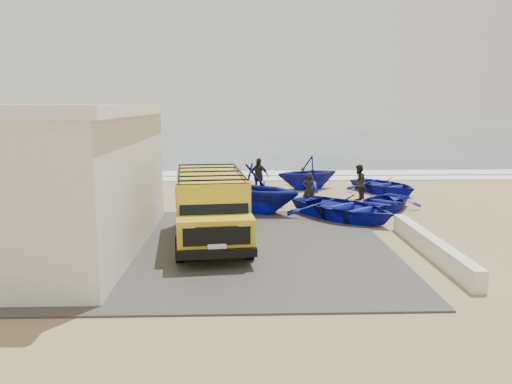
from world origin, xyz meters
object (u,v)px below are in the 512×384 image
object	(u,v)px
fisherman_front	(309,190)
boat_mid_right	(384,185)
parapet	(431,246)
boat_mid_left	(255,189)
fisherman_middle	(358,182)
van	(211,205)
building	(2,179)
fisherman_back	(258,176)
boat_near_right	(383,202)
boat_far_left	(308,172)
boat_near_left	(343,208)

from	to	relation	value
fisherman_front	boat_mid_right	bearing A→B (deg)	-128.94
parapet	boat_mid_left	world-z (taller)	boat_mid_left
fisherman_middle	van	bearing A→B (deg)	-8.04
building	fisherman_back	world-z (taller)	building
building	van	distance (m)	6.17
boat_mid_left	boat_mid_right	xyz separation A→B (m)	(6.47, 4.36, -0.61)
boat_mid_right	fisherman_back	bearing A→B (deg)	150.65
boat_near_right	boat_far_left	world-z (taller)	boat_far_left
van	fisherman_middle	world-z (taller)	van
building	fisherman_front	size ratio (longest dim) A/B	6.21
boat_near_left	fisherman_front	size ratio (longest dim) A/B	2.91
parapet	boat_mid_right	xyz separation A→B (m)	(1.56, 10.23, 0.11)
boat_mid_left	boat_far_left	bearing A→B (deg)	3.98
boat_far_left	fisherman_front	distance (m)	4.77
building	parapet	distance (m)	12.68
fisherman_back	boat_far_left	bearing A→B (deg)	16.30
boat_mid_right	fisherman_back	world-z (taller)	fisherman_back
fisherman_middle	parapet	bearing A→B (deg)	34.24
boat_near_right	fisherman_middle	bearing A→B (deg)	138.22
boat_mid_right	fisherman_middle	xyz separation A→B (m)	(-1.65, -1.60, 0.42)
parapet	boat_mid_right	distance (m)	10.35
fisherman_front	boat_near_left	bearing A→B (deg)	127.03
fisherman_middle	boat_far_left	bearing A→B (deg)	-112.45
boat_near_right	fisherman_front	size ratio (longest dim) A/B	2.26
van	boat_mid_right	world-z (taller)	van
boat_near_right	fisherman_back	size ratio (longest dim) A/B	1.92
boat_near_left	fisherman_back	xyz separation A→B (m)	(-3.02, 5.33, 0.43)
boat_near_right	fisherman_front	bearing A→B (deg)	-154.19
boat_near_right	boat_mid_right	world-z (taller)	boat_mid_right
boat_mid_right	boat_near_right	bearing A→B (deg)	-138.04
fisherman_middle	boat_near_left	bearing A→B (deg)	12.79
fisherman_middle	fisherman_back	xyz separation A→B (m)	(-4.54, 1.35, 0.09)
van	boat_mid_left	size ratio (longest dim) A/B	1.45
van	boat_near_left	size ratio (longest dim) A/B	1.25
boat_near_left	fisherman_middle	bearing A→B (deg)	29.90
boat_near_left	fisherman_back	distance (m)	6.14
building	van	world-z (taller)	building
boat_near_right	parapet	bearing A→B (deg)	-55.42
fisherman_front	fisherman_back	world-z (taller)	fisherman_back
fisherman_front	fisherman_middle	bearing A→B (deg)	-132.35
building	boat_near_right	xyz separation A→B (m)	(12.86, 5.16, -1.81)
building	boat_near_left	bearing A→B (deg)	18.57
boat_mid_left	fisherman_front	xyz separation A→B (m)	(2.30, 0.93, -0.24)
fisherman_middle	building	bearing A→B (deg)	-24.77
fisherman_front	boat_near_right	bearing A→B (deg)	179.58
parapet	van	size ratio (longest dim) A/B	1.09
building	boat_near_right	size ratio (longest dim) A/B	2.75
boat_mid_left	fisherman_front	distance (m)	2.49
boat_near_right	fisherman_back	world-z (taller)	fisherman_back
building	boat_near_right	world-z (taller)	building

